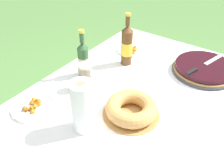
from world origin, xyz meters
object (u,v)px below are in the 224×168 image
at_px(cider_bottle_amber, 127,45).
at_px(snack_plate_right, 131,50).
at_px(snack_plate_near, 33,107).
at_px(serving_knife, 203,66).
at_px(bundt_cake, 131,109).
at_px(berry_tart, 204,69).
at_px(cup_stack, 85,77).
at_px(cider_bottle_green, 83,59).
at_px(paper_towel_roll, 83,107).

height_order(cider_bottle_amber, snack_plate_right, cider_bottle_amber).
distance_m(cider_bottle_amber, snack_plate_near, 0.71).
height_order(serving_knife, bundt_cake, bundt_cake).
bearing_deg(berry_tart, cup_stack, 138.18).
xyz_separation_m(berry_tart, snack_plate_near, (-0.88, 0.63, -0.02)).
bearing_deg(bundt_cake, serving_knife, -15.52).
xyz_separation_m(bundt_cake, cup_stack, (0.04, 0.35, 0.04)).
height_order(cider_bottle_green, snack_plate_near, cider_bottle_green).
relative_size(bundt_cake, cup_stack, 1.84).
bearing_deg(snack_plate_near, paper_towel_roll, -80.11).
distance_m(cider_bottle_amber, paper_towel_roll, 0.65).
height_order(serving_knife, paper_towel_roll, paper_towel_roll).
xyz_separation_m(serving_knife, cider_bottle_amber, (-0.17, 0.47, 0.07)).
bearing_deg(cider_bottle_green, cider_bottle_amber, -27.24).
bearing_deg(snack_plate_near, cider_bottle_amber, -12.55).
xyz_separation_m(cider_bottle_green, snack_plate_near, (-0.41, 0.01, -0.10)).
distance_m(berry_tart, serving_knife, 0.05).
bearing_deg(bundt_cake, cup_stack, 83.43).
xyz_separation_m(serving_knife, bundt_cake, (-0.59, 0.16, -0.02)).
height_order(cup_stack, paper_towel_roll, paper_towel_roll).
relative_size(bundt_cake, snack_plate_right, 1.43).
distance_m(serving_knife, bundt_cake, 0.61).
relative_size(berry_tart, bundt_cake, 1.35).
relative_size(berry_tart, cider_bottle_green, 1.32).
bearing_deg(bundt_cake, cider_bottle_amber, 35.84).
bearing_deg(snack_plate_right, cup_stack, -177.68).
bearing_deg(bundt_cake, cider_bottle_green, 72.18).
xyz_separation_m(cider_bottle_green, paper_towel_roll, (-0.35, -0.31, 0.02)).
relative_size(cup_stack, cider_bottle_amber, 0.46).
relative_size(serving_knife, cider_bottle_green, 1.19).
bearing_deg(paper_towel_roll, bundt_cake, -33.12).
distance_m(berry_tart, cider_bottle_green, 0.78).
height_order(berry_tart, cider_bottle_amber, cider_bottle_amber).
distance_m(berry_tart, snack_plate_right, 0.54).
bearing_deg(cider_bottle_amber, snack_plate_right, 21.59).
xyz_separation_m(cider_bottle_amber, snack_plate_near, (-0.69, 0.15, -0.13)).
relative_size(bundt_cake, paper_towel_roll, 1.11).
xyz_separation_m(serving_knife, paper_towel_roll, (-0.80, 0.30, 0.07)).
bearing_deg(snack_plate_right, paper_towel_roll, -163.88).
xyz_separation_m(cup_stack, snack_plate_right, (0.54, 0.02, -0.07)).
relative_size(cider_bottle_amber, snack_plate_right, 1.70).
height_order(berry_tart, serving_knife, serving_knife).
relative_size(berry_tart, snack_plate_near, 1.72).
bearing_deg(cup_stack, berry_tart, -41.82).
bearing_deg(paper_towel_roll, snack_plate_near, 99.89).
bearing_deg(berry_tart, snack_plate_near, 144.70).
height_order(cup_stack, cider_bottle_green, cider_bottle_green).
bearing_deg(cup_stack, cider_bottle_amber, -6.54).
xyz_separation_m(berry_tart, cup_stack, (-0.58, 0.52, 0.05)).
height_order(cup_stack, cider_bottle_amber, cider_bottle_amber).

